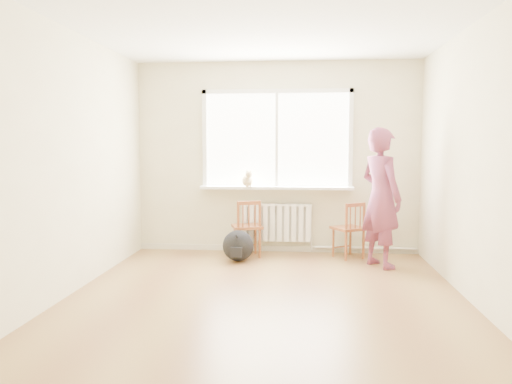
% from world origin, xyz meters
% --- Properties ---
extents(floor, '(4.50, 4.50, 0.00)m').
position_xyz_m(floor, '(0.00, 0.00, 0.00)').
color(floor, olive).
rests_on(floor, ground).
extents(ceiling, '(4.50, 4.50, 0.00)m').
position_xyz_m(ceiling, '(0.00, 0.00, 2.70)').
color(ceiling, white).
rests_on(ceiling, back_wall).
extents(back_wall, '(4.00, 0.01, 2.70)m').
position_xyz_m(back_wall, '(0.00, 2.25, 1.35)').
color(back_wall, beige).
rests_on(back_wall, ground).
extents(window, '(2.12, 0.05, 1.42)m').
position_xyz_m(window, '(0.00, 2.22, 1.66)').
color(window, white).
rests_on(window, back_wall).
extents(windowsill, '(2.15, 0.22, 0.04)m').
position_xyz_m(windowsill, '(0.00, 2.14, 0.93)').
color(windowsill, white).
rests_on(windowsill, back_wall).
extents(radiator, '(1.00, 0.12, 0.55)m').
position_xyz_m(radiator, '(0.00, 2.16, 0.44)').
color(radiator, white).
rests_on(radiator, back_wall).
extents(heating_pipe, '(1.40, 0.04, 0.04)m').
position_xyz_m(heating_pipe, '(1.25, 2.19, 0.08)').
color(heating_pipe, silver).
rests_on(heating_pipe, back_wall).
extents(baseboard, '(4.00, 0.03, 0.08)m').
position_xyz_m(baseboard, '(0.00, 2.23, 0.04)').
color(baseboard, beige).
rests_on(baseboard, ground).
extents(chair_left, '(0.48, 0.47, 0.78)m').
position_xyz_m(chair_left, '(-0.37, 1.83, 0.40)').
color(chair_left, '#9B522D').
rests_on(chair_left, floor).
extents(chair_right, '(0.51, 0.51, 0.77)m').
position_xyz_m(chair_right, '(1.01, 1.87, 0.39)').
color(chair_right, '#9B522D').
rests_on(chair_right, floor).
extents(person, '(0.70, 0.76, 1.75)m').
position_xyz_m(person, '(1.34, 1.45, 0.87)').
color(person, '#B33B6A').
rests_on(person, floor).
extents(cat, '(0.22, 0.36, 0.25)m').
position_xyz_m(cat, '(-0.40, 2.06, 1.05)').
color(cat, beige).
rests_on(cat, windowsill).
extents(backpack, '(0.45, 0.36, 0.41)m').
position_xyz_m(backpack, '(-0.47, 1.57, 0.21)').
color(backpack, black).
rests_on(backpack, floor).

